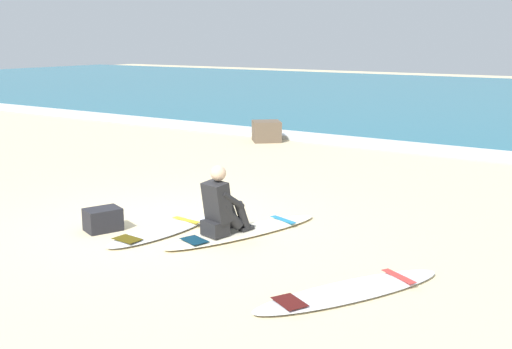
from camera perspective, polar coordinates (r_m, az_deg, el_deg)
The scene contains 9 objects.
ground_plane at distance 9.23m, azimuth -8.25°, elevation -4.56°, with size 80.00×80.00×0.00m, color beige.
sea at distance 29.02m, azimuth 21.76°, elevation 6.36°, with size 80.00×28.00×0.10m, color teal.
breaking_foam at distance 15.97m, azimuth 11.29°, elevation 2.73°, with size 80.00×0.90×0.11m, color white.
surfboard_main at distance 8.73m, azimuth -1.12°, elevation -5.18°, with size 1.30×2.59×0.08m.
surfer_seated at distance 8.43m, azimuth -3.15°, elevation -3.02°, with size 0.48×0.76×0.95m.
surfboard_spare_near at distance 8.84m, azimuth -8.72°, elevation -5.10°, with size 0.66×1.89×0.08m.
surfboard_spare_far at distance 6.84m, azimuth 8.58°, elevation -10.43°, with size 1.57×2.35×0.08m.
shoreline_rock at distance 16.38m, azimuth 0.97°, elevation 3.96°, with size 0.68×0.70×0.53m, color brown.
beach_bag at distance 9.10m, azimuth -13.78°, elevation -4.00°, with size 0.36×0.48×0.32m, color #232328.
Camera 1 is at (5.93, -6.55, 2.68)m, focal length 43.89 mm.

